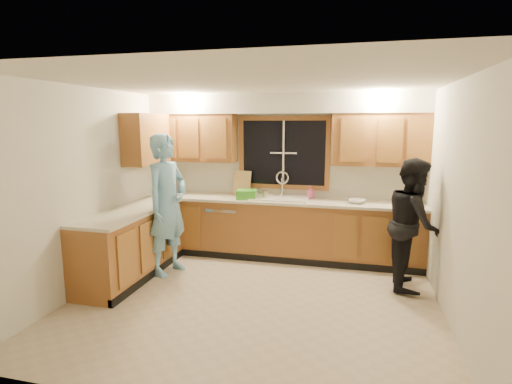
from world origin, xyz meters
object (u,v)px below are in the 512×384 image
sink (280,202)px  bowl (357,201)px  stove (106,257)px  man (167,205)px  woman (413,224)px  dish_crate (247,194)px  dishwasher (227,228)px  knife_block (169,187)px  soap_bottle (311,192)px

sink → bowl: (1.14, -0.06, 0.08)m
stove → man: bearing=62.6°
sink → woman: size_ratio=0.52×
dish_crate → sink: bearing=13.5°
dishwasher → sink: bearing=1.0°
dishwasher → bowl: bowl is taller
knife_block → woman: bearing=-39.1°
stove → man: size_ratio=0.47×
dish_crate → bowl: size_ratio=1.29×
man → soap_bottle: man is taller
man → knife_block: (-0.47, 1.02, 0.06)m
knife_block → bowl: 2.99m
soap_bottle → bowl: size_ratio=0.82×
stove → knife_block: (-0.05, 1.84, 0.57)m
sink → bowl: sink is taller
soap_bottle → bowl: (0.70, -0.25, -0.07)m
man → knife_block: man is taller
woman → soap_bottle: woman is taller
dish_crate → soap_bottle: size_ratio=1.56×
stove → bowl: size_ratio=3.90×
man → sink: bearing=-39.4°
man → woman: bearing=-70.4°
stove → bowl: (2.94, 1.76, 0.50)m
dishwasher → woman: 2.80m
sink → dishwasher: (-0.85, -0.01, -0.45)m
sink → man: size_ratio=0.45×
man → bowl: bearing=-55.0°
sink → stove: bearing=-134.6°
man → knife_block: 1.13m
man → woman: (3.20, 0.28, -0.14)m
sink → dishwasher: 0.96m
soap_bottle → knife_block: bearing=-175.8°
dish_crate → stove: bearing=-127.5°
sink → dishwasher: sink is taller
sink → dishwasher: bearing=-179.0°
dishwasher → bowl: 2.07m
woman → bowl: size_ratio=7.12×
stove → woman: size_ratio=0.55×
soap_bottle → bowl: soap_bottle is taller
stove → dishwasher: bearing=62.3°
dish_crate → soap_bottle: (0.93, 0.31, 0.03)m
sink → bowl: 1.15m
woman → stove: bearing=108.3°
knife_block → bowl: size_ratio=0.88×
dishwasher → dish_crate: dish_crate is taller
knife_block → soap_bottle: bearing=-23.5°
dishwasher → man: (-0.52, -0.99, 0.55)m
sink → knife_block: sink is taller
stove → soap_bottle: 3.07m
knife_block → soap_bottle: (2.29, 0.17, -0.01)m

